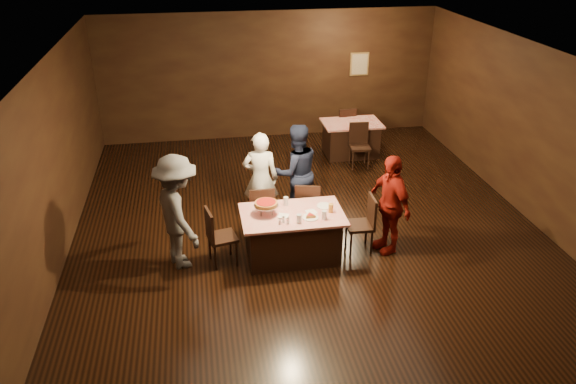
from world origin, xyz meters
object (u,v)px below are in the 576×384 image
object	(u,v)px
plate_empty	(325,206)
glass_front_left	(299,219)
chair_far_right	(308,206)
diner_white_jacket	(261,179)
main_table	(292,235)
chair_back_near	(360,146)
diner_red_shirt	(390,204)
glass_back	(286,201)
back_table	(351,139)
chair_end_left	(222,236)
diner_navy_hoodie	(296,172)
glass_front_right	(324,215)
diner_grey_knit	(178,212)
chair_end_right	(360,224)
glass_amber	(331,208)
chair_back_far	(344,126)
chair_far_left	(261,210)
pizza_stand	(266,204)

from	to	relation	value
plate_empty	glass_front_left	bearing A→B (deg)	-138.01
chair_far_right	diner_white_jacket	size ratio (longest dim) A/B	0.56
main_table	chair_back_near	bearing A→B (deg)	57.88
diner_red_shirt	glass_back	distance (m)	1.65
back_table	plate_empty	world-z (taller)	plate_empty
chair_back_near	chair_end_left	bearing A→B (deg)	-129.64
chair_back_near	plate_empty	bearing A→B (deg)	-111.45
diner_navy_hoodie	diner_red_shirt	xyz separation A→B (m)	(1.26, -1.34, -0.05)
diner_navy_hoodie	diner_white_jacket	bearing A→B (deg)	-2.56
diner_white_jacket	glass_front_right	bearing A→B (deg)	128.49
diner_red_shirt	glass_back	xyz separation A→B (m)	(-1.61, 0.35, 0.01)
diner_grey_knit	chair_back_near	bearing A→B (deg)	-70.78
diner_grey_knit	glass_back	bearing A→B (deg)	-103.31
chair_end_right	chair_back_near	bearing A→B (deg)	165.67
diner_white_jacket	glass_front_left	world-z (taller)	diner_white_jacket
chair_far_right	glass_amber	world-z (taller)	chair_far_right
chair_far_right	chair_back_far	xyz separation A→B (m)	(1.66, 3.83, 0.00)
diner_grey_knit	chair_end_right	bearing A→B (deg)	-112.43
chair_end_right	diner_red_shirt	xyz separation A→B (m)	(0.46, -0.05, 0.35)
chair_end_right	glass_front_left	distance (m)	1.15
diner_grey_knit	plate_empty	bearing A→B (deg)	-109.04
glass_front_left	glass_front_right	xyz separation A→B (m)	(0.40, 0.05, 0.00)
back_table	chair_end_left	size ratio (longest dim) A/B	1.37
diner_navy_hoodie	glass_back	xyz separation A→B (m)	(-0.35, -0.99, -0.04)
chair_end_right	chair_back_near	xyz separation A→B (m)	(0.96, 3.28, 0.00)
chair_end_right	chair_back_near	size ratio (longest dim) A/B	1.00
chair_back_near	plate_empty	size ratio (longest dim) A/B	3.80
diner_white_jacket	glass_amber	xyz separation A→B (m)	(0.94, -1.25, -0.00)
main_table	chair_back_near	world-z (taller)	chair_back_near
chair_far_left	glass_front_left	size ratio (longest dim) A/B	6.79
chair_far_left	diner_navy_hoodie	distance (m)	0.97
chair_far_left	plate_empty	size ratio (longest dim) A/B	3.80
diner_red_shirt	pizza_stand	xyz separation A→B (m)	(-1.96, 0.10, 0.12)
main_table	glass_amber	distance (m)	0.75
chair_back_far	plate_empty	world-z (taller)	chair_back_far
glass_amber	chair_end_left	bearing A→B (deg)	178.32
diner_grey_knit	glass_front_right	world-z (taller)	diner_grey_knit
diner_red_shirt	plate_empty	xyz separation A→B (m)	(-1.01, 0.20, -0.05)
diner_red_shirt	chair_far_left	bearing A→B (deg)	-128.35
chair_end_right	diner_red_shirt	world-z (taller)	diner_red_shirt
chair_back_far	diner_navy_hoodie	size ratio (longest dim) A/B	0.54
diner_navy_hoodie	back_table	bearing A→B (deg)	-133.32
chair_back_near	glass_front_left	world-z (taller)	chair_back_near
main_table	pizza_stand	distance (m)	0.70
glass_front_left	back_table	bearing A→B (deg)	64.86
chair_far_left	glass_front_right	distance (m)	1.36
glass_front_right	back_table	bearing A→B (deg)	69.18
chair_back_near	diner_red_shirt	bearing A→B (deg)	-94.23
chair_far_right	diner_white_jacket	world-z (taller)	diner_white_jacket
chair_far_left	glass_front_right	bearing A→B (deg)	129.66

